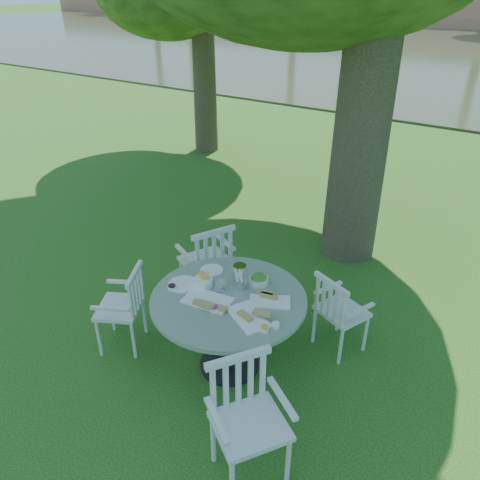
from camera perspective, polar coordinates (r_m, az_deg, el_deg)
name	(u,v)px	position (r m, az deg, el deg)	size (l,w,h in m)	color
ground	(230,315)	(5.22, -1.22, -9.09)	(140.00, 140.00, 0.00)	#17410D
table	(229,312)	(4.21, -1.38, -8.71)	(1.37, 1.37, 0.80)	black
chair_ne	(336,309)	(4.57, 11.64, -8.25)	(0.55, 0.53, 0.85)	silver
chair_nw	(210,260)	(5.08, -3.73, -2.39)	(0.63, 0.65, 0.98)	silver
chair_sw	(127,303)	(4.67, -13.56, -7.47)	(0.57, 0.58, 0.86)	silver
chair_se	(245,409)	(3.52, 0.56, -19.87)	(0.65, 0.66, 0.97)	silver
tableware	(230,287)	(4.15, -1.20, -5.80)	(1.17, 0.75, 0.24)	white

